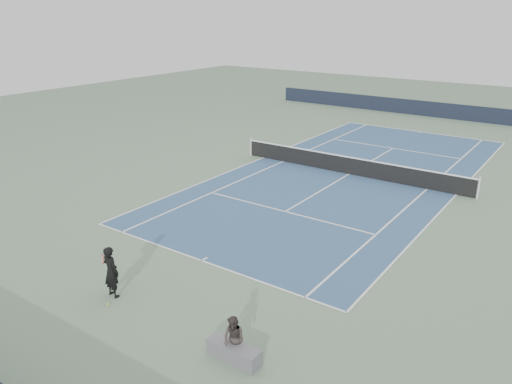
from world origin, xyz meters
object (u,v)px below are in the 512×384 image
Objects in this scene: tennis_player at (111,272)px; spectator_bench at (234,345)px; tennis_ball at (108,304)px; tennis_net at (350,165)px.

tennis_player reaches higher than spectator_bench.
tennis_player is at bearing 121.74° from tennis_ball.
spectator_bench is at bearing -3.09° from tennis_player.
tennis_player is at bearing 176.91° from spectator_bench.
tennis_net is 7.88× the size of tennis_player.
spectator_bench reaches higher than tennis_net.
tennis_player is 1.15× the size of spectator_bench.
tennis_ball is 0.05× the size of spectator_bench.
tennis_net is 199.15× the size of tennis_ball.
tennis_net is at bearing 88.32° from tennis_ball.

